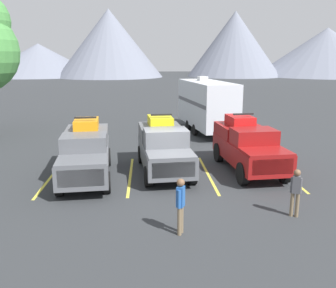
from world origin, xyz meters
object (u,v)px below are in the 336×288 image
(camper_trailer_a, at_px, (207,104))
(person_b, at_px, (181,202))
(pickup_truck_b, at_px, (164,146))
(pickup_truck_a, at_px, (86,151))
(pickup_truck_c, at_px, (248,145))
(person_a, at_px, (296,190))

(camper_trailer_a, distance_m, person_b, 15.54)
(pickup_truck_b, height_order, camper_trailer_a, camper_trailer_a)
(pickup_truck_b, relative_size, camper_trailer_a, 0.66)
(pickup_truck_a, height_order, pickup_truck_b, same)
(pickup_truck_a, xyz_separation_m, person_b, (3.67, -5.63, -0.16))
(pickup_truck_a, distance_m, person_b, 6.72)
(pickup_truck_c, relative_size, camper_trailer_a, 0.66)
(pickup_truck_b, height_order, person_b, pickup_truck_b)
(pickup_truck_b, distance_m, person_a, 6.73)
(pickup_truck_c, bearing_deg, person_a, -88.03)
(person_a, bearing_deg, person_b, -165.66)
(pickup_truck_a, bearing_deg, pickup_truck_c, 4.98)
(person_a, relative_size, person_b, 0.94)
(person_b, bearing_deg, pickup_truck_a, 123.08)
(pickup_truck_c, bearing_deg, pickup_truck_b, 179.39)
(pickup_truck_b, height_order, pickup_truck_c, pickup_truck_b)
(pickup_truck_a, bearing_deg, camper_trailer_a, 54.06)
(person_b, bearing_deg, camper_trailer_a, 77.92)
(pickup_truck_c, bearing_deg, camper_trailer_a, 93.24)
(pickup_truck_a, relative_size, person_b, 3.26)
(pickup_truck_c, height_order, person_b, pickup_truck_c)
(pickup_truck_b, bearing_deg, pickup_truck_c, -0.61)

